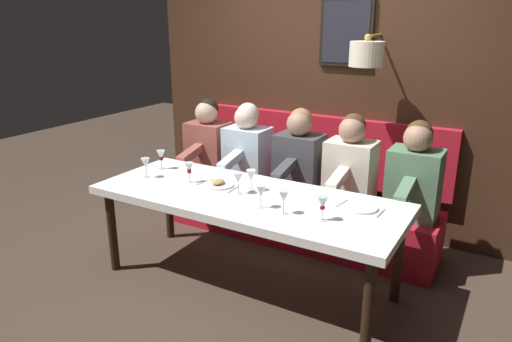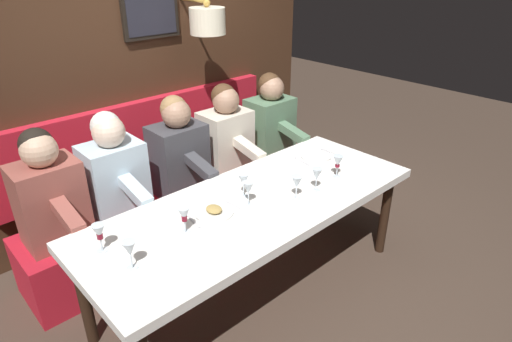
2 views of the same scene
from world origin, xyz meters
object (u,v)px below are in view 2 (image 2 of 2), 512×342
object	(u,v)px
wine_glass_1	(243,181)
wine_glass_3	(130,249)
wine_glass_7	(184,215)
diner_far	(114,171)
diner_farthest	(49,192)
wine_glass_2	(99,233)
diner_middle	(179,150)
wine_glass_6	(248,189)
dining_table	(255,210)
wine_glass_5	(338,162)
wine_glass_0	(317,175)
diner_nearest	(270,120)
diner_near	(226,134)
wine_glass_4	(297,183)

from	to	relation	value
wine_glass_1	wine_glass_3	bearing A→B (deg)	100.20
wine_glass_7	diner_far	bearing A→B (deg)	-0.41
diner_farthest	wine_glass_3	world-z (taller)	diner_farthest
diner_farthest	wine_glass_2	bearing A→B (deg)	-178.80
wine_glass_7	wine_glass_2	bearing A→B (deg)	69.33
diner_middle	diner_farthest	world-z (taller)	same
wine_glass_6	dining_table	bearing A→B (deg)	-84.69
diner_far	wine_glass_5	xyz separation A→B (m)	(-1.03, -1.18, 0.04)
wine_glass_2	wine_glass_3	xyz separation A→B (m)	(-0.24, -0.05, 0.00)
wine_glass_0	wine_glass_1	distance (m)	0.49
diner_middle	wine_glass_2	bearing A→B (deg)	126.21
wine_glass_3	diner_nearest	bearing A→B (deg)	-63.68
wine_glass_1	wine_glass_7	distance (m)	0.52
diner_near	wine_glass_7	xyz separation A→B (m)	(-0.87, 1.02, 0.04)
dining_table	wine_glass_3	world-z (taller)	wine_glass_3
diner_middle	diner_far	bearing A→B (deg)	90.00
diner_middle	wine_glass_7	bearing A→B (deg)	148.10
dining_table	diner_near	bearing A→B (deg)	-28.71
dining_table	wine_glass_6	distance (m)	0.19
dining_table	diner_farthest	size ratio (longest dim) A/B	2.92
wine_glass_2	wine_glass_1	bearing A→B (deg)	-94.83
wine_glass_1	diner_farthest	bearing A→B (deg)	50.55
wine_glass_4	wine_glass_6	xyz separation A→B (m)	(0.15, 0.28, 0.00)
wine_glass_4	diner_nearest	bearing A→B (deg)	-37.23
wine_glass_0	wine_glass_5	bearing A→B (deg)	-83.72
diner_farthest	wine_glass_1	size ratio (longest dim) A/B	4.82
wine_glass_4	diner_farthest	bearing A→B (deg)	48.71
dining_table	wine_glass_2	distance (m)	0.99
diner_nearest	wine_glass_7	world-z (taller)	diner_nearest
wine_glass_4	wine_glass_6	distance (m)	0.32
wine_glass_6	wine_glass_2	bearing A→B (deg)	78.60
diner_far	wine_glass_7	world-z (taller)	diner_far
diner_farthest	wine_glass_1	world-z (taller)	diner_farthest
diner_nearest	wine_glass_0	bearing A→B (deg)	149.94
wine_glass_2	wine_glass_4	distance (m)	1.22
diner_near	wine_glass_7	distance (m)	1.34
wine_glass_6	wine_glass_4	bearing A→B (deg)	-118.95
wine_glass_1	diner_near	bearing A→B (deg)	-32.35
wine_glass_4	diner_far	bearing A→B (deg)	35.36
dining_table	diner_far	xyz separation A→B (m)	(0.88, 0.53, 0.14)
wine_glass_1	wine_glass_7	world-z (taller)	same
wine_glass_0	wine_glass_7	size ratio (longest dim) A/B	1.00
wine_glass_0	diner_farthest	bearing A→B (deg)	52.28
diner_nearest	diner_near	bearing A→B (deg)	90.00
diner_nearest	diner_far	bearing A→B (deg)	90.00
diner_middle	diner_farthest	distance (m)	0.98
diner_middle	wine_glass_6	size ratio (longest dim) A/B	4.82
diner_nearest	wine_glass_3	distance (m)	2.14
diner_middle	diner_farthest	bearing A→B (deg)	90.00
wine_glass_3	wine_glass_7	size ratio (longest dim) A/B	1.00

